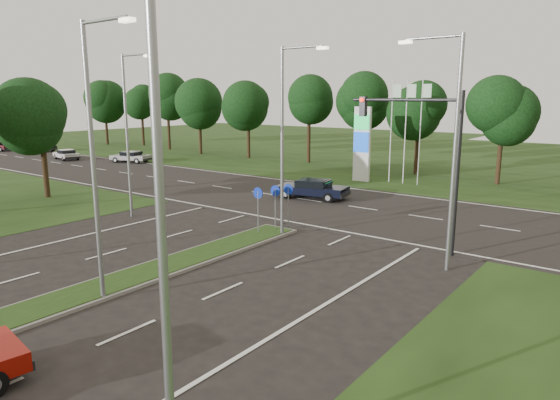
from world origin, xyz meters
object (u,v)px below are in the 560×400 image
Objects in this scene: far_car_b at (66,154)px; far_car_d at (1,146)px; navy_sedan at (312,188)px; far_car_a at (131,156)px; far_car_c at (41,147)px.

far_car_d is at bearing 101.07° from far_car_b.
navy_sedan reaches higher than far_car_a.
far_car_c reaches higher than far_car_b.
navy_sedan is 33.47m from far_car_b.
navy_sedan is 1.16× the size of far_car_d.
navy_sedan is at bearing -81.29° from far_car_b.
far_car_d is at bearing 78.19° from far_car_a.
navy_sedan reaches higher than far_car_c.
far_car_d reaches higher than far_car_b.
far_car_a is 18.16m from far_car_c.
far_car_c is at bearing -69.42° from far_car_d.
far_car_d is (-5.03, -2.56, 0.03)m from far_car_c.
far_car_c is (-10.57, 2.61, 0.01)m from far_car_b.
far_car_b is 0.98× the size of far_car_c.
far_car_c is at bearing 72.07° from far_car_a.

